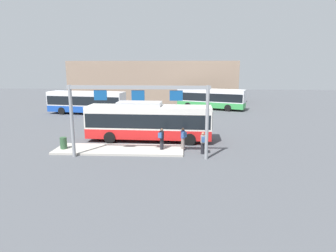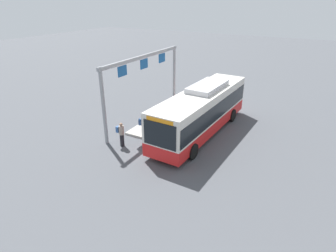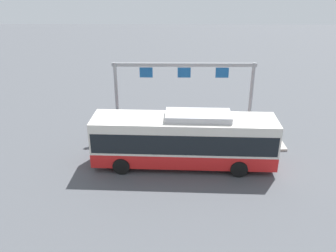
% 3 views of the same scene
% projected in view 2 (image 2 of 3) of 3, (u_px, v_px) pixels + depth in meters
% --- Properties ---
extents(ground_plane, '(120.00, 120.00, 0.00)m').
position_uv_depth(ground_plane, '(200.00, 132.00, 20.94)').
color(ground_plane, '#4C4F54').
extents(platform_curb, '(10.00, 2.80, 0.16)m').
position_uv_depth(platform_curb, '(175.00, 115.00, 23.90)').
color(platform_curb, '#B2ADA3').
rests_on(platform_curb, ground).
extents(bus_main, '(10.97, 3.00, 3.46)m').
position_uv_depth(bus_main, '(202.00, 109.00, 20.20)').
color(bus_main, red).
rests_on(bus_main, ground).
extents(person_boarding, '(0.38, 0.55, 1.67)m').
position_uv_depth(person_boarding, '(121.00, 134.00, 18.69)').
color(person_boarding, black).
rests_on(person_boarding, ground).
extents(person_waiting_near, '(0.53, 0.61, 1.67)m').
position_uv_depth(person_waiting_near, '(143.00, 126.00, 19.45)').
color(person_waiting_near, slate).
rests_on(person_waiting_near, platform_curb).
extents(person_waiting_mid, '(0.50, 0.60, 1.67)m').
position_uv_depth(person_waiting_mid, '(153.00, 117.00, 20.90)').
color(person_waiting_mid, black).
rests_on(person_waiting_mid, platform_curb).
extents(platform_sign_gantry, '(9.97, 0.24, 5.20)m').
position_uv_depth(platform_sign_gantry, '(144.00, 73.00, 21.68)').
color(platform_sign_gantry, gray).
rests_on(platform_sign_gantry, ground).
extents(trash_bin, '(0.52, 0.52, 0.90)m').
position_uv_depth(trash_bin, '(194.00, 94.00, 27.24)').
color(trash_bin, '#2D5133').
rests_on(trash_bin, platform_curb).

